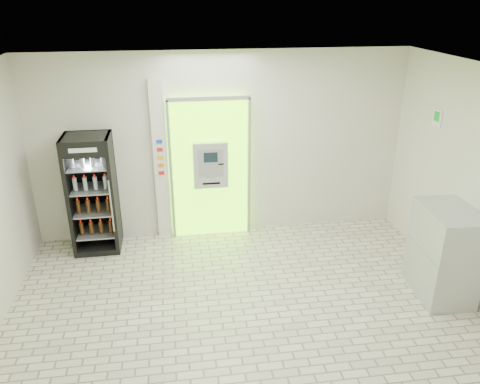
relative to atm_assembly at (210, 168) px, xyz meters
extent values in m
plane|color=beige|center=(0.20, -2.41, -1.17)|extent=(6.00, 6.00, 0.00)
plane|color=silver|center=(0.20, 0.09, 0.33)|extent=(6.00, 0.00, 6.00)
plane|color=silver|center=(0.20, -4.91, 0.33)|extent=(6.00, 0.00, 6.00)
plane|color=white|center=(0.20, -2.41, 1.83)|extent=(6.00, 6.00, 0.00)
cube|color=#75F20E|center=(0.00, 0.02, -0.02)|extent=(1.20, 0.12, 2.30)
cube|color=gray|center=(0.00, -0.05, 1.13)|extent=(1.28, 0.04, 0.06)
cube|color=gray|center=(-0.63, -0.05, -0.02)|extent=(0.04, 0.04, 2.30)
cube|color=gray|center=(0.63, -0.05, -0.02)|extent=(0.04, 0.04, 2.30)
cube|color=black|center=(0.10, -0.04, -0.67)|extent=(0.62, 0.01, 0.67)
cube|color=black|center=(-0.34, -0.04, 0.81)|extent=(0.22, 0.01, 0.18)
cube|color=#B4B7BC|center=(0.00, -0.09, 0.08)|extent=(0.55, 0.12, 0.75)
cube|color=black|center=(0.00, -0.16, 0.23)|extent=(0.22, 0.01, 0.16)
cube|color=gray|center=(0.00, -0.16, -0.05)|extent=(0.16, 0.01, 0.12)
cube|color=black|center=(0.16, -0.16, 0.11)|extent=(0.09, 0.01, 0.02)
cube|color=black|center=(0.00, -0.16, -0.21)|extent=(0.28, 0.01, 0.03)
cube|color=silver|center=(-0.78, 0.04, 0.13)|extent=(0.22, 0.10, 2.60)
cube|color=#193FB2|center=(-0.78, -0.02, 0.48)|extent=(0.09, 0.01, 0.06)
cube|color=red|center=(-0.78, -0.02, 0.35)|extent=(0.09, 0.01, 0.06)
cube|color=yellow|center=(-0.78, -0.02, 0.22)|extent=(0.09, 0.01, 0.06)
cube|color=orange|center=(-0.78, -0.02, 0.09)|extent=(0.09, 0.01, 0.06)
cube|color=red|center=(-0.78, -0.02, -0.04)|extent=(0.09, 0.01, 0.06)
cube|color=black|center=(-1.83, -0.24, -0.24)|extent=(0.70, 0.63, 1.85)
cube|color=black|center=(-1.83, 0.05, -0.24)|extent=(0.70, 0.05, 1.85)
cube|color=#AB1509|center=(-1.83, -0.55, 0.56)|extent=(0.68, 0.01, 0.22)
cube|color=white|center=(-1.83, -0.56, 0.56)|extent=(0.39, 0.01, 0.06)
cube|color=black|center=(-1.83, -0.24, -1.12)|extent=(0.70, 0.63, 0.09)
cylinder|color=gray|center=(-1.53, -0.57, -0.32)|extent=(0.02, 0.02, 0.83)
cube|color=gray|center=(-1.83, -0.24, -0.89)|extent=(0.59, 0.54, 0.02)
cube|color=gray|center=(-1.83, -0.24, -0.52)|extent=(0.59, 0.54, 0.02)
cube|color=gray|center=(-1.83, -0.24, -0.15)|extent=(0.59, 0.54, 0.02)
cube|color=gray|center=(-1.83, -0.24, 0.22)|extent=(0.59, 0.54, 0.02)
cube|color=#B4B7BC|center=(2.88, -2.20, -0.55)|extent=(0.69, 0.98, 1.25)
cube|color=gray|center=(2.57, -2.20, -0.49)|extent=(0.07, 0.91, 0.01)
cube|color=white|center=(3.19, -1.01, 0.95)|extent=(0.02, 0.22, 0.26)
cube|color=#0C861B|center=(3.18, -1.01, 0.98)|extent=(0.00, 0.14, 0.14)
camera|label=1|loc=(-0.57, -7.08, 2.61)|focal=35.00mm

